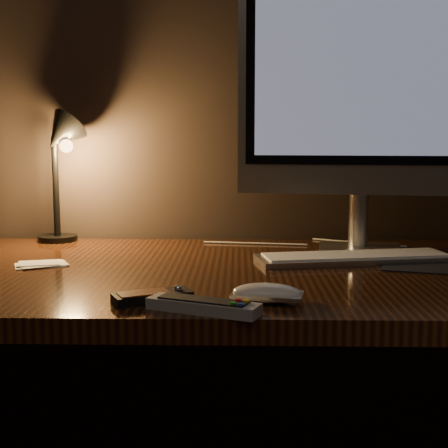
{
  "coord_description": "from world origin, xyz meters",
  "views": [
    {
      "loc": [
        0.1,
        0.59,
        1.01
      ],
      "look_at": [
        0.07,
        1.73,
        0.86
      ],
      "focal_mm": 50.0,
      "sensor_mm": 36.0,
      "label": 1
    }
  ],
  "objects_px": {
    "media_remote": "(152,296)",
    "desk": "(195,318)",
    "keyboard": "(355,257)",
    "mouse": "(267,296)",
    "monitor": "(365,95)",
    "desk_lamp": "(60,153)",
    "tv_remote": "(203,306)"
  },
  "relations": [
    {
      "from": "media_remote",
      "to": "desk",
      "type": "bearing_deg",
      "value": 57.15
    },
    {
      "from": "keyboard",
      "to": "mouse",
      "type": "bearing_deg",
      "value": -131.0
    },
    {
      "from": "keyboard",
      "to": "desk",
      "type": "bearing_deg",
      "value": 170.85
    },
    {
      "from": "desk",
      "to": "monitor",
      "type": "distance_m",
      "value": 0.64
    },
    {
      "from": "desk",
      "to": "mouse",
      "type": "xyz_separation_m",
      "value": [
        0.14,
        -0.35,
        0.14
      ]
    },
    {
      "from": "monitor",
      "to": "keyboard",
      "type": "relative_size",
      "value": 1.44
    },
    {
      "from": "desk",
      "to": "media_remote",
      "type": "relative_size",
      "value": 11.75
    },
    {
      "from": "monitor",
      "to": "desk_lamp",
      "type": "height_order",
      "value": "monitor"
    },
    {
      "from": "mouse",
      "to": "desk_lamp",
      "type": "bearing_deg",
      "value": 141.13
    },
    {
      "from": "desk",
      "to": "monitor",
      "type": "height_order",
      "value": "monitor"
    },
    {
      "from": "keyboard",
      "to": "mouse",
      "type": "xyz_separation_m",
      "value": [
        -0.21,
        -0.36,
        0.0
      ]
    },
    {
      "from": "mouse",
      "to": "desk_lamp",
      "type": "height_order",
      "value": "desk_lamp"
    },
    {
      "from": "media_remote",
      "to": "desk_lamp",
      "type": "distance_m",
      "value": 0.69
    },
    {
      "from": "keyboard",
      "to": "media_remote",
      "type": "height_order",
      "value": "media_remote"
    },
    {
      "from": "tv_remote",
      "to": "mouse",
      "type": "bearing_deg",
      "value": 52.88
    },
    {
      "from": "desk",
      "to": "tv_remote",
      "type": "distance_m",
      "value": 0.43
    },
    {
      "from": "monitor",
      "to": "desk_lamp",
      "type": "xyz_separation_m",
      "value": [
        -0.74,
        0.11,
        -0.14
      ]
    },
    {
      "from": "media_remote",
      "to": "mouse",
      "type": "bearing_deg",
      "value": -25.39
    },
    {
      "from": "tv_remote",
      "to": "desk_lamp",
      "type": "xyz_separation_m",
      "value": [
        -0.4,
        0.64,
        0.22
      ]
    },
    {
      "from": "desk",
      "to": "mouse",
      "type": "relative_size",
      "value": 14.0
    },
    {
      "from": "keyboard",
      "to": "tv_remote",
      "type": "distance_m",
      "value": 0.52
    },
    {
      "from": "media_remote",
      "to": "desk_lamp",
      "type": "relative_size",
      "value": 0.4
    },
    {
      "from": "keyboard",
      "to": "desk_lamp",
      "type": "relative_size",
      "value": 1.26
    },
    {
      "from": "desk_lamp",
      "to": "mouse",
      "type": "bearing_deg",
      "value": -32.12
    },
    {
      "from": "keyboard",
      "to": "media_remote",
      "type": "distance_m",
      "value": 0.53
    },
    {
      "from": "monitor",
      "to": "tv_remote",
      "type": "relative_size",
      "value": 3.38
    },
    {
      "from": "monitor",
      "to": "keyboard",
      "type": "bearing_deg",
      "value": -97.58
    },
    {
      "from": "desk",
      "to": "tv_remote",
      "type": "relative_size",
      "value": 8.79
    },
    {
      "from": "keyboard",
      "to": "mouse",
      "type": "distance_m",
      "value": 0.41
    },
    {
      "from": "media_remote",
      "to": "tv_remote",
      "type": "bearing_deg",
      "value": -60.0
    },
    {
      "from": "monitor",
      "to": "tv_remote",
      "type": "bearing_deg",
      "value": -113.67
    },
    {
      "from": "media_remote",
      "to": "tv_remote",
      "type": "relative_size",
      "value": 0.75
    }
  ]
}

